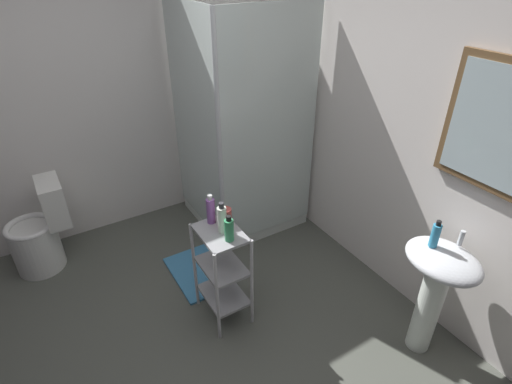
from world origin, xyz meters
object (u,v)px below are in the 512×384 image
at_px(rinse_cup, 226,216).
at_px(lotion_bottle_white, 222,219).
at_px(body_wash_bottle_green, 229,230).
at_px(bath_mat, 199,272).
at_px(hand_soap_bottle, 435,235).
at_px(conditioner_bottle_purple, 211,210).
at_px(pedestal_sink, 436,281).
at_px(toilet, 40,234).
at_px(shower_stall, 239,180).
at_px(storage_cart, 222,268).

bearing_deg(rinse_cup, lotion_bottle_white, -39.90).
bearing_deg(body_wash_bottle_green, lotion_bottle_white, 177.84).
bearing_deg(bath_mat, hand_soap_bottle, 35.42).
bearing_deg(hand_soap_bottle, conditioner_bottle_purple, -135.58).
xyz_separation_m(pedestal_sink, rinse_cup, (-1.01, -0.90, 0.21)).
bearing_deg(hand_soap_bottle, toilet, -136.59).
distance_m(conditioner_bottle_purple, lotion_bottle_white, 0.13).
relative_size(conditioner_bottle_purple, rinse_cup, 2.01).
xyz_separation_m(pedestal_sink, hand_soap_bottle, (-0.08, -0.02, 0.31)).
distance_m(hand_soap_bottle, lotion_bottle_white, 1.27).
height_order(rinse_cup, bath_mat, rinse_cup).
bearing_deg(rinse_cup, pedestal_sink, 41.94).
relative_size(shower_stall, pedestal_sink, 2.47).
distance_m(pedestal_sink, bath_mat, 1.81).
bearing_deg(storage_cart, lotion_bottle_white, 86.37).
distance_m(pedestal_sink, toilet, 2.98).
distance_m(storage_cart, bath_mat, 0.65).
bearing_deg(bath_mat, pedestal_sink, 34.56).
xyz_separation_m(toilet, bath_mat, (0.76, 1.03, -0.31)).
distance_m(shower_stall, rinse_cup, 1.11).
height_order(conditioner_bottle_purple, lotion_bottle_white, lotion_bottle_white).
height_order(shower_stall, rinse_cup, shower_stall).
bearing_deg(rinse_cup, storage_cart, -47.67).
distance_m(toilet, lotion_bottle_white, 1.71).
height_order(toilet, rinse_cup, rinse_cup).
height_order(lotion_bottle_white, rinse_cup, lotion_bottle_white).
xyz_separation_m(hand_soap_bottle, bath_mat, (-1.34, -0.95, -0.88)).
height_order(toilet, conditioner_bottle_purple, conditioner_bottle_purple).
height_order(conditioner_bottle_purple, body_wash_bottle_green, conditioner_bottle_purple).
relative_size(shower_stall, bath_mat, 3.33).
xyz_separation_m(storage_cart, hand_soap_bottle, (0.85, 0.96, 0.45)).
distance_m(toilet, body_wash_bottle_green, 1.78).
bearing_deg(bath_mat, body_wash_bottle_green, 0.40).
bearing_deg(shower_stall, pedestal_sink, 9.55).
distance_m(toilet, conditioner_bottle_purple, 1.61).
xyz_separation_m(conditioner_bottle_purple, body_wash_bottle_green, (0.23, 0.01, -0.01)).
bearing_deg(rinse_cup, bath_mat, -169.97).
bearing_deg(rinse_cup, shower_stall, 146.24).
bearing_deg(toilet, shower_stall, 80.14).
distance_m(pedestal_sink, storage_cart, 1.36).
height_order(shower_stall, storage_cart, shower_stall).
bearing_deg(body_wash_bottle_green, rinse_cup, 158.96).
relative_size(storage_cart, body_wash_bottle_green, 4.11).
xyz_separation_m(toilet, storage_cart, (1.25, 1.02, 0.12)).
height_order(body_wash_bottle_green, lotion_bottle_white, lotion_bottle_white).
bearing_deg(lotion_bottle_white, bath_mat, -179.07).
bearing_deg(lotion_bottle_white, pedestal_sink, 46.22).
relative_size(hand_soap_bottle, body_wash_bottle_green, 0.99).
height_order(storage_cart, lotion_bottle_white, lotion_bottle_white).
relative_size(conditioner_bottle_purple, bath_mat, 0.35).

